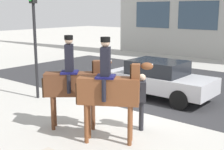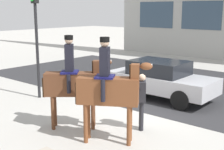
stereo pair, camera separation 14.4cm
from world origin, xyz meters
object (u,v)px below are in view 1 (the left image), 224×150
at_px(pedestrian_bystander, 141,97).
at_px(traffic_light, 34,23).
at_px(street_car_near_lane, 159,79).
at_px(mounted_horse_companion, 110,88).
at_px(mounted_horse_lead, 74,82).

relative_size(pedestrian_bystander, traffic_light, 0.38).
xyz_separation_m(pedestrian_bystander, street_car_near_lane, (-1.30, 3.13, -0.19)).
relative_size(mounted_horse_companion, traffic_light, 0.63).
height_order(mounted_horse_lead, street_car_near_lane, mounted_horse_lead).
xyz_separation_m(mounted_horse_lead, traffic_light, (-3.37, 1.25, 1.49)).
bearing_deg(street_car_near_lane, mounted_horse_lead, -93.43).
bearing_deg(pedestrian_bystander, mounted_horse_companion, 48.09).
distance_m(mounted_horse_lead, street_car_near_lane, 4.28).
bearing_deg(street_car_near_lane, pedestrian_bystander, -67.50).
relative_size(mounted_horse_lead, street_car_near_lane, 0.65).
bearing_deg(pedestrian_bystander, traffic_light, -37.46).
distance_m(street_car_near_lane, traffic_light, 5.14).
relative_size(mounted_horse_companion, pedestrian_bystander, 1.68).
xyz_separation_m(mounted_horse_lead, street_car_near_lane, (0.25, 4.23, -0.60)).
height_order(street_car_near_lane, traffic_light, traffic_light).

